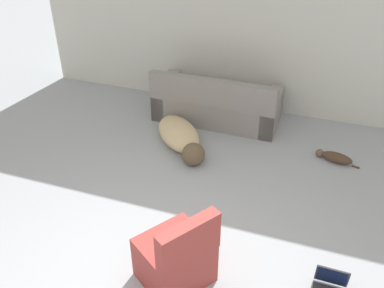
{
  "coord_description": "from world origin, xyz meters",
  "views": [
    {
      "loc": [
        1.19,
        -2.11,
        3.28
      ],
      "look_at": [
        -0.12,
        1.69,
        0.62
      ],
      "focal_mm": 40.0,
      "sensor_mm": 36.0,
      "label": 1
    }
  ],
  "objects_px": {
    "cat": "(335,157)",
    "side_chair": "(177,257)",
    "dog": "(181,137)",
    "laptop_open": "(330,284)",
    "couch": "(216,105)"
  },
  "relations": [
    {
      "from": "cat",
      "to": "side_chair",
      "type": "relative_size",
      "value": 0.68
    },
    {
      "from": "dog",
      "to": "side_chair",
      "type": "distance_m",
      "value": 2.27
    },
    {
      "from": "cat",
      "to": "dog",
      "type": "bearing_deg",
      "value": 21.42
    },
    {
      "from": "couch",
      "to": "dog",
      "type": "bearing_deg",
      "value": 73.27
    },
    {
      "from": "laptop_open",
      "to": "side_chair",
      "type": "xyz_separation_m",
      "value": [
        -1.36,
        -0.34,
        0.22
      ]
    },
    {
      "from": "dog",
      "to": "side_chair",
      "type": "bearing_deg",
      "value": -21.49
    },
    {
      "from": "cat",
      "to": "side_chair",
      "type": "height_order",
      "value": "side_chair"
    },
    {
      "from": "dog",
      "to": "cat",
      "type": "distance_m",
      "value": 2.05
    },
    {
      "from": "dog",
      "to": "laptop_open",
      "type": "relative_size",
      "value": 3.93
    },
    {
      "from": "dog",
      "to": "cat",
      "type": "bearing_deg",
      "value": 58.0
    },
    {
      "from": "laptop_open",
      "to": "side_chair",
      "type": "height_order",
      "value": "side_chair"
    },
    {
      "from": "couch",
      "to": "cat",
      "type": "distance_m",
      "value": 1.85
    },
    {
      "from": "side_chair",
      "to": "dog",
      "type": "bearing_deg",
      "value": -126.75
    },
    {
      "from": "laptop_open",
      "to": "couch",
      "type": "bearing_deg",
      "value": 126.01
    },
    {
      "from": "cat",
      "to": "side_chair",
      "type": "xyz_separation_m",
      "value": [
        -1.28,
        -2.45,
        0.24
      ]
    }
  ]
}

